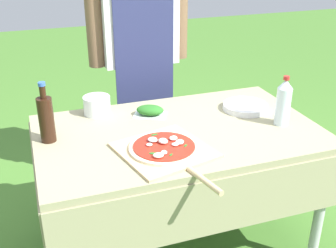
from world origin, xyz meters
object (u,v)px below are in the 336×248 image
Objects in this scene: oil_bottle at (46,118)px; mixing_tub at (97,105)px; pizza_on_peel at (165,149)px; water_bottle at (284,102)px; plate_stack at (245,107)px; prep_table at (178,146)px; person_cook at (139,38)px; herb_container at (150,111)px.

oil_bottle is 0.37m from mixing_tub.
pizza_on_peel is 0.56m from mixing_tub.
water_bottle reaches higher than pizza_on_peel.
oil_bottle is at bearing -138.84° from mixing_tub.
pizza_on_peel is 2.49× the size of plate_stack.
oil_bottle reaches higher than plate_stack.
pizza_on_peel reaches higher than prep_table.
plate_stack is at bearing 122.04° from person_cook.
herb_container is at bearing 13.01° from oil_bottle.
oil_bottle is at bearing 44.74° from person_cook.
plate_stack is (-0.08, 0.23, -0.11)m from water_bottle.
water_bottle is at bearing -11.80° from prep_table.
person_cook reaches higher than mixing_tub.
oil_bottle is (-0.61, 0.09, 0.21)m from prep_table.
herb_container reaches higher than pizza_on_peel.
person_cook is 0.60m from herb_container.
prep_table is at bearing 41.45° from pizza_on_peel.
mixing_tub is (-0.26, 0.12, 0.02)m from herb_container.
water_bottle is at bearing -28.20° from herb_container.
oil_bottle is 0.55m from herb_container.
herb_container is (0.05, 0.41, 0.01)m from pizza_on_peel.
plate_stack is (1.05, 0.03, -0.10)m from oil_bottle.
pizza_on_peel is at bearing -68.43° from mixing_tub.
mixing_tub is 0.57× the size of plate_stack.
pizza_on_peel is 2.43× the size of water_bottle.
pizza_on_peel is 2.15× the size of oil_bottle.
prep_table is 0.84m from person_cook.
plate_stack reaches higher than prep_table.
pizza_on_peel is at bearing -151.02° from plate_stack.
herb_container is at bearing 78.03° from person_cook.
mixing_tub reaches higher than prep_table.
herb_container reaches higher than plate_stack.
water_bottle is 0.26m from plate_stack.
mixing_tub is at bearing 153.07° from water_bottle.
plate_stack is at bearing 15.24° from pizza_on_peel.
mixing_tub is at bearing 136.19° from prep_table.
person_cook reaches higher than prep_table.
pizza_on_peel is at bearing -124.81° from prep_table.
mixing_tub reaches higher than herb_container.
oil_bottle is 1.13× the size of water_bottle.
prep_table is 0.57m from water_bottle.
mixing_tub is at bearing 48.18° from person_cook.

